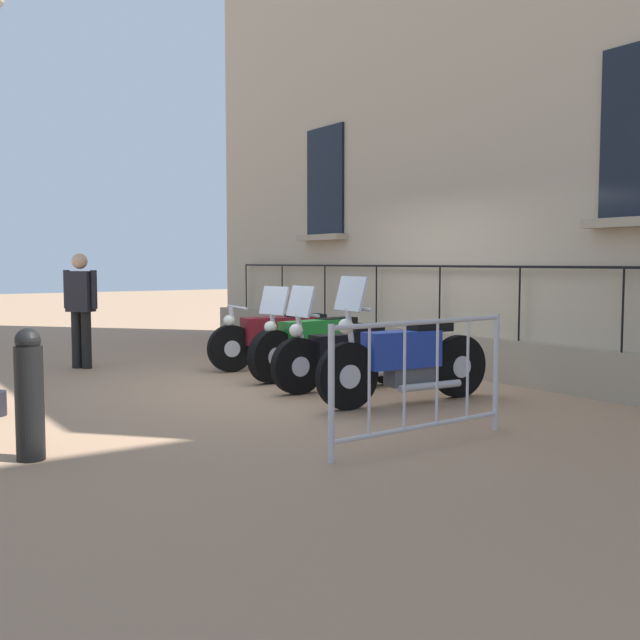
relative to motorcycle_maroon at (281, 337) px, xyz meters
The scene contains 9 objects.
ground_plane 1.56m from the motorcycle_maroon, 75.47° to the left, with size 60.00×60.00×0.00m, color #9E7A5B.
building_facade 4.42m from the motorcycle_maroon, 145.42° to the left, with size 0.82×13.47×8.29m.
motorcycle_maroon is the anchor object (origin of this frame).
motorcycle_green 0.92m from the motorcycle_maroon, 89.40° to the left, with size 2.21×0.65×1.21m.
motorcycle_black 1.92m from the motorcycle_maroon, 82.18° to the left, with size 1.97×0.59×1.24m.
motorcycle_blue 3.00m from the motorcycle_maroon, 85.19° to the left, with size 2.16×0.59×1.37m.
crowd_barrier 4.64m from the motorcycle_maroon, 73.74° to the left, with size 1.91×0.13×1.05m.
bollard 5.17m from the motorcycle_maroon, 37.57° to the left, with size 0.21×0.21×1.02m.
pedestrian_standing 2.89m from the motorcycle_maroon, 34.26° to the right, with size 0.40×0.43×1.63m.
Camera 1 is at (4.98, 7.58, 1.51)m, focal length 41.66 mm.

